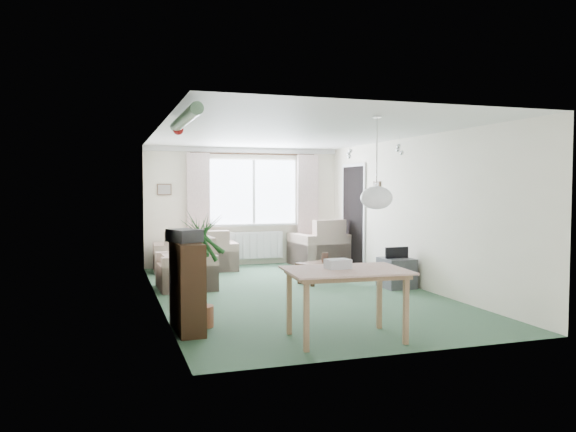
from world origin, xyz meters
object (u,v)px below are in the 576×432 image
object	(u,v)px
bookshelf	(187,286)
dining_table	(346,305)
armchair_left	(186,263)
houseplant	(202,270)
coffee_table	(321,273)
sofa	(195,250)
armchair_corner	(320,242)
tv_cube	(397,273)
pet_bed	(355,274)

from	to	relation	value
bookshelf	dining_table	world-z (taller)	bookshelf
armchair_left	houseplant	xyz separation A→B (m)	(-0.15, -2.50, 0.25)
bookshelf	coffee_table	bearing A→B (deg)	41.12
sofa	armchair_left	size ratio (longest dim) A/B	1.73
armchair_corner	tv_cube	world-z (taller)	armchair_corner
coffee_table	dining_table	size ratio (longest dim) A/B	0.67
dining_table	pet_bed	size ratio (longest dim) A/B	1.82
bookshelf	tv_cube	size ratio (longest dim) A/B	1.93
houseplant	tv_cube	xyz separation A→B (m)	(3.35, 1.55, -0.42)
armchair_left	coffee_table	world-z (taller)	armchair_left
coffee_table	armchair_left	bearing A→B (deg)	175.36
armchair_corner	bookshelf	world-z (taller)	bookshelf
coffee_table	houseplant	world-z (taller)	houseplant
sofa	coffee_table	bearing A→B (deg)	133.26
dining_table	tv_cube	size ratio (longest dim) A/B	2.23
coffee_table	bookshelf	xyz separation A→B (m)	(-2.55, -2.44, 0.32)
armchair_left	pet_bed	bearing A→B (deg)	90.63
armchair_left	tv_cube	bearing A→B (deg)	71.50
coffee_table	dining_table	xyz separation A→B (m)	(-1.01, -3.31, 0.19)
sofa	pet_bed	size ratio (longest dim) A/B	2.45
pet_bed	bookshelf	bearing A→B (deg)	-140.20
sofa	houseplant	distance (m)	4.41
sofa	pet_bed	bearing A→B (deg)	147.98
sofa	coffee_table	size ratio (longest dim) A/B	2.03
houseplant	coffee_table	bearing A→B (deg)	44.49
coffee_table	houseplant	size ratio (longest dim) A/B	0.59
dining_table	houseplant	bearing A→B (deg)	143.75
armchair_left	sofa	bearing A→B (deg)	165.16
dining_table	armchair_corner	bearing A→B (deg)	71.56
sofa	bookshelf	xyz separation A→B (m)	(-0.77, -4.49, 0.11)
armchair_corner	bookshelf	bearing A→B (deg)	47.26
sofa	bookshelf	bearing A→B (deg)	82.45
armchair_corner	pet_bed	size ratio (longest dim) A/B	1.67
sofa	coffee_table	world-z (taller)	sofa
armchair_left	houseplant	world-z (taller)	houseplant
armchair_corner	pet_bed	xyz separation A→B (m)	(-0.00, -1.70, -0.41)
bookshelf	pet_bed	xyz separation A→B (m)	(3.31, 2.76, -0.43)
bookshelf	pet_bed	bearing A→B (deg)	37.12
bookshelf	tv_cube	xyz separation A→B (m)	(3.54, 1.68, -0.26)
dining_table	pet_bed	xyz separation A→B (m)	(1.77, 3.62, -0.30)
bookshelf	pet_bed	distance (m)	4.33
armchair_left	bookshelf	size ratio (longest dim) A/B	0.90
tv_cube	pet_bed	world-z (taller)	tv_cube
sofa	armchair_left	distance (m)	1.91
houseplant	sofa	bearing A→B (deg)	82.48
armchair_corner	bookshelf	distance (m)	5.56
pet_bed	armchair_corner	bearing A→B (deg)	89.93
armchair_corner	dining_table	world-z (taller)	armchair_corner
dining_table	tv_cube	world-z (taller)	dining_table
sofa	armchair_corner	size ratio (longest dim) A/B	1.47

